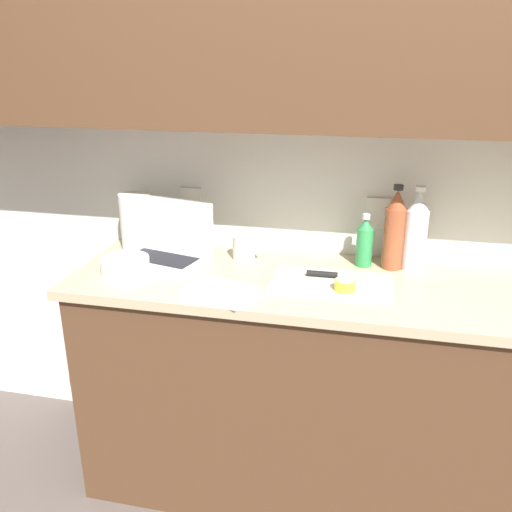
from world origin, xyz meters
TOP-DOWN VIEW (x-y plane):
  - ground_plane at (0.00, 0.00)m, footprint 12.00×12.00m
  - wall_back at (-0.00, 0.22)m, footprint 5.20×0.38m
  - counter_unit at (0.02, 0.00)m, footprint 2.01×0.58m
  - laptop at (-0.71, 0.08)m, footprint 0.37×0.29m
  - cutting_board at (-0.07, -0.03)m, footprint 0.42×0.25m
  - knife at (-0.06, 0.02)m, footprint 0.31×0.04m
  - lemon_half_cut at (-0.02, -0.08)m, footprint 0.07×0.07m
  - bottle_green_soda at (0.21, 0.19)m, footprint 0.08×0.08m
  - bottle_oil_tall at (0.14, 0.19)m, footprint 0.08×0.08m
  - bottle_water_clear at (0.03, 0.19)m, footprint 0.06×0.06m
  - measuring_cup at (-0.43, 0.16)m, footprint 0.11×0.09m
  - bowl_white at (-0.82, -0.08)m, footprint 0.18×0.18m
  - paper_towel_roll at (-0.88, 0.18)m, footprint 0.13×0.13m
  - dish_towel at (-0.43, -0.19)m, footprint 0.26×0.21m

SIDE VIEW (x-z plane):
  - ground_plane at x=0.00m, z-range 0.00..0.00m
  - counter_unit at x=0.02m, z-range 0.01..0.92m
  - cutting_board at x=-0.07m, z-range 0.91..0.92m
  - dish_towel at x=-0.43m, z-range 0.91..0.93m
  - knife at x=-0.06m, z-range 0.91..0.94m
  - lemon_half_cut at x=-0.02m, z-range 0.92..0.95m
  - bowl_white at x=-0.82m, z-range 0.91..0.97m
  - measuring_cup at x=-0.43m, z-range 0.91..1.00m
  - laptop at x=-0.71m, z-range 0.85..1.08m
  - bottle_water_clear at x=0.03m, z-range 0.90..1.10m
  - paper_towel_roll at x=-0.88m, z-range 0.91..1.14m
  - bottle_green_soda at x=0.21m, z-range 0.90..1.21m
  - bottle_oil_tall at x=0.14m, z-range 0.90..1.21m
  - wall_back at x=0.00m, z-range 0.26..2.86m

